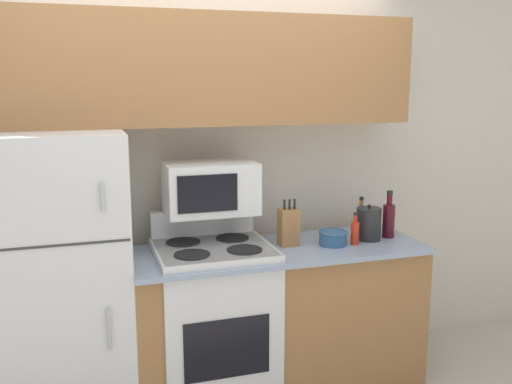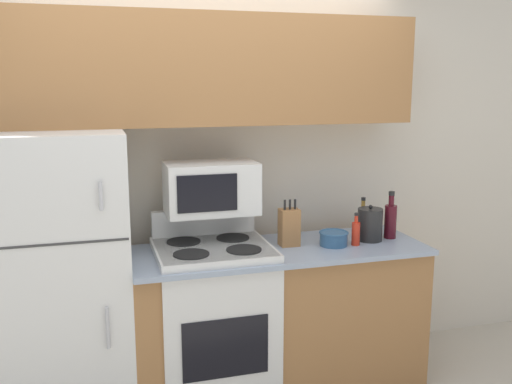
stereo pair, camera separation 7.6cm
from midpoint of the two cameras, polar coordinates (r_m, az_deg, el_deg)
wall_back at (r=3.66m, az=-6.17°, el=1.41°), size 8.00×0.05×2.55m
lower_cabinets at (r=3.59m, az=1.57°, el=-12.44°), size 1.76×0.63×0.91m
refrigerator at (r=3.34m, az=-19.79°, el=-8.33°), size 0.75×0.71×1.63m
upper_cabinets at (r=3.41m, az=-5.71°, el=12.04°), size 2.52×0.35×0.64m
stove at (r=3.46m, az=-4.85°, el=-12.73°), size 0.67×0.61×1.11m
microwave at (r=3.36m, az=-5.21°, el=0.39°), size 0.54×0.32×0.30m
knife_block at (r=3.44m, az=2.65°, el=-3.50°), size 0.12×0.09×0.29m
bowl at (r=3.49m, az=7.09°, el=-4.54°), size 0.18×0.18×0.09m
bottle_vinegar at (r=3.77m, az=9.87°, el=-2.66°), size 0.06×0.06×0.24m
bottle_wine_red at (r=3.70m, az=12.56°, el=-2.65°), size 0.08×0.08×0.30m
bottle_hot_sauce at (r=3.51m, az=9.26°, el=-3.96°), size 0.05×0.05×0.20m
kettle at (r=3.62m, az=10.60°, el=-3.15°), size 0.16×0.16×0.23m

